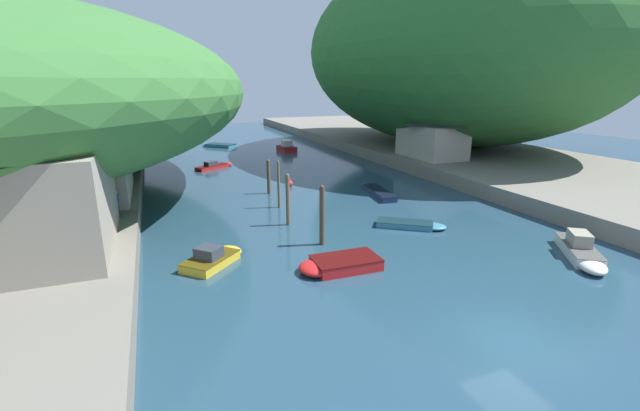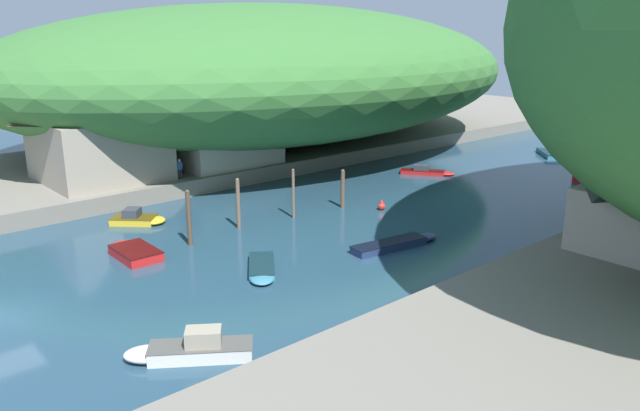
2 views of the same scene
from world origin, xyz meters
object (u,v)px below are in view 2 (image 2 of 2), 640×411
at_px(waterfront_building, 98,137).
at_px(channel_buoy_near, 382,206).
at_px(boat_small_dinghy, 592,175).
at_px(boat_far_right_bank, 139,219).
at_px(boat_far_upstream, 428,172).
at_px(boat_near_quay, 550,152).
at_px(right_bank_cottage, 638,201).
at_px(boat_moored_right, 262,270).
at_px(boat_white_cruiser, 132,251).
at_px(boathouse_shed, 220,137).
at_px(boat_open_rowboat, 188,350).
at_px(person_on_quay, 211,163).
at_px(boat_cabin_cruiser, 399,243).
at_px(person_by_boathouse, 180,168).

distance_m(waterfront_building, channel_buoy_near, 23.38).
relative_size(boat_small_dinghy, boat_far_right_bank, 1.12).
height_order(boat_far_upstream, channel_buoy_near, boat_far_upstream).
height_order(boat_near_quay, channel_buoy_near, channel_buoy_near).
distance_m(right_bank_cottage, boat_moored_right, 21.53).
relative_size(boat_white_cruiser, boat_near_quay, 0.81).
distance_m(boat_moored_right, boat_near_quay, 43.36).
bearing_deg(right_bank_cottage, boathouse_shed, -170.47).
xyz_separation_m(boat_moored_right, channel_buoy_near, (-4.10, 14.11, 0.13)).
bearing_deg(boat_white_cruiser, boat_moored_right, -58.93).
distance_m(boat_open_rowboat, person_on_quay, 28.09).
height_order(boat_cabin_cruiser, boat_moored_right, boat_cabin_cruiser).
height_order(boat_far_right_bank, person_on_quay, person_on_quay).
bearing_deg(boat_white_cruiser, boat_far_upstream, 4.47).
height_order(boat_far_upstream, person_on_quay, person_on_quay).
height_order(boat_white_cruiser, person_by_boathouse, person_by_boathouse).
bearing_deg(boathouse_shed, boat_white_cruiser, -47.54).
distance_m(boat_moored_right, person_by_boathouse, 18.68).
distance_m(waterfront_building, right_bank_cottage, 39.14).
bearing_deg(person_by_boathouse, boathouse_shed, 38.78).
distance_m(boat_near_quay, person_on_quay, 36.90).
bearing_deg(right_bank_cottage, waterfront_building, -155.17).
bearing_deg(waterfront_building, person_on_quay, 57.94).
distance_m(boat_far_right_bank, person_by_boathouse, 7.96).
bearing_deg(person_on_quay, channel_buoy_near, -64.07).
height_order(waterfront_building, person_on_quay, waterfront_building).
bearing_deg(person_on_quay, right_bank_cottage, -72.93).
bearing_deg(person_by_boathouse, boat_far_right_bank, -131.80).
distance_m(boat_white_cruiser, boat_far_right_bank, 6.51).
height_order(right_bank_cottage, channel_buoy_near, right_bank_cottage).
bearing_deg(boat_white_cruiser, boathouse_shed, 43.40).
relative_size(boat_cabin_cruiser, boat_moored_right, 1.45).
relative_size(boat_small_dinghy, boat_near_quay, 0.82).
height_order(boat_far_upstream, boat_near_quay, boat_far_upstream).
height_order(boat_cabin_cruiser, boat_small_dinghy, boat_small_dinghy).
xyz_separation_m(boat_white_cruiser, boat_far_right_bank, (-5.69, 3.16, 0.04)).
bearing_deg(channel_buoy_near, right_bank_cottage, 8.50).
bearing_deg(boat_near_quay, boathouse_shed, -160.97).
xyz_separation_m(waterfront_building, boat_far_upstream, (13.18, 25.51, -4.43)).
bearing_deg(boathouse_shed, boat_near_quay, 65.20).
distance_m(boat_small_dinghy, person_by_boathouse, 36.11).
bearing_deg(boathouse_shed, boat_open_rowboat, -34.91).
distance_m(waterfront_building, boat_moored_right, 22.87).
bearing_deg(person_by_boathouse, channel_buoy_near, -46.84).
height_order(right_bank_cottage, boat_far_upstream, right_bank_cottage).
distance_m(waterfront_building, person_on_quay, 9.19).
xyz_separation_m(boat_far_upstream, boat_far_right_bank, (-3.83, -26.88, 0.06)).
distance_m(boat_far_upstream, boat_near_quay, 17.32).
xyz_separation_m(boat_cabin_cruiser, boat_small_dinghy, (-0.30, 26.01, 0.25)).
xyz_separation_m(boat_white_cruiser, person_by_boathouse, (-10.52, 9.18, 1.99)).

